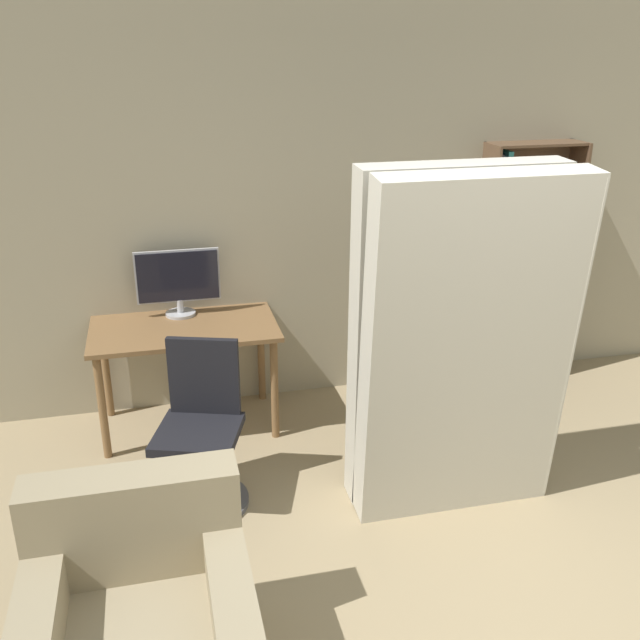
{
  "coord_description": "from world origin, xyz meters",
  "views": [
    {
      "loc": [
        -1.5,
        -1.92,
        2.44
      ],
      "look_at": [
        -0.68,
        1.51,
        1.05
      ],
      "focal_mm": 40.0,
      "sensor_mm": 36.0,
      "label": 1
    }
  ],
  "objects_px": {
    "office_chair": "(201,441)",
    "bookshelf": "(513,269)",
    "armchair": "(141,625)",
    "monitor": "(178,280)",
    "mattress_far": "(451,338)",
    "mattress_near": "(469,354)"
  },
  "relations": [
    {
      "from": "monitor",
      "to": "armchair",
      "type": "height_order",
      "value": "monitor"
    },
    {
      "from": "monitor",
      "to": "office_chair",
      "type": "distance_m",
      "value": 1.23
    },
    {
      "from": "monitor",
      "to": "bookshelf",
      "type": "bearing_deg",
      "value": 0.36
    },
    {
      "from": "bookshelf",
      "to": "armchair",
      "type": "distance_m",
      "value": 3.62
    },
    {
      "from": "mattress_far",
      "to": "armchair",
      "type": "relative_size",
      "value": 2.22
    },
    {
      "from": "office_chair",
      "to": "bookshelf",
      "type": "relative_size",
      "value": 0.52
    },
    {
      "from": "mattress_far",
      "to": "armchair",
      "type": "bearing_deg",
      "value": -148.63
    },
    {
      "from": "mattress_far",
      "to": "armchair",
      "type": "xyz_separation_m",
      "value": [
        -1.69,
        -1.03,
        -0.62
      ]
    },
    {
      "from": "office_chair",
      "to": "mattress_far",
      "type": "bearing_deg",
      "value": -8.51
    },
    {
      "from": "bookshelf",
      "to": "mattress_near",
      "type": "bearing_deg",
      "value": -124.6
    },
    {
      "from": "office_chair",
      "to": "bookshelf",
      "type": "bearing_deg",
      "value": 24.38
    },
    {
      "from": "monitor",
      "to": "office_chair",
      "type": "height_order",
      "value": "monitor"
    },
    {
      "from": "bookshelf",
      "to": "mattress_near",
      "type": "relative_size",
      "value": 0.94
    },
    {
      "from": "mattress_near",
      "to": "mattress_far",
      "type": "bearing_deg",
      "value": 90.0
    },
    {
      "from": "bookshelf",
      "to": "armchair",
      "type": "height_order",
      "value": "bookshelf"
    },
    {
      "from": "mattress_near",
      "to": "mattress_far",
      "type": "xyz_separation_m",
      "value": [
        0.0,
        0.22,
        -0.0
      ]
    },
    {
      "from": "bookshelf",
      "to": "mattress_far",
      "type": "height_order",
      "value": "mattress_far"
    },
    {
      "from": "monitor",
      "to": "armchair",
      "type": "distance_m",
      "value": 2.41
    },
    {
      "from": "mattress_near",
      "to": "bookshelf",
      "type": "bearing_deg",
      "value": 55.4
    },
    {
      "from": "monitor",
      "to": "office_chair",
      "type": "relative_size",
      "value": 0.59
    },
    {
      "from": "office_chair",
      "to": "armchair",
      "type": "bearing_deg",
      "value": -105.14
    },
    {
      "from": "mattress_near",
      "to": "armchair",
      "type": "distance_m",
      "value": 1.97
    }
  ]
}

